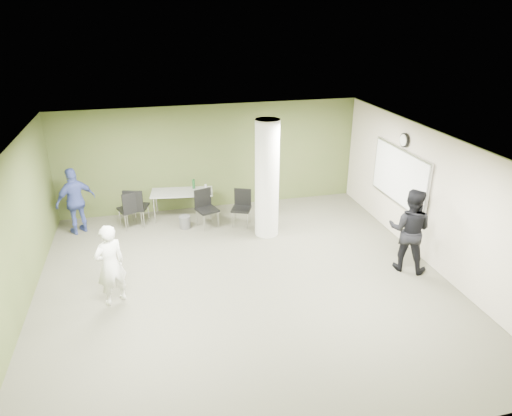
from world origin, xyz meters
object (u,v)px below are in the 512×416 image
object	(u,v)px
folding_table	(183,193)
man_black	(410,230)
woman_white	(110,265)
chair_back_left	(135,205)
man_blue	(76,201)

from	to	relation	value
folding_table	man_black	distance (m)	5.61
man_black	woman_white	bearing A→B (deg)	36.67
chair_back_left	man_blue	bearing A→B (deg)	16.60
chair_back_left	woman_white	distance (m)	3.24
folding_table	man_black	bearing A→B (deg)	-32.87
folding_table	man_black	xyz separation A→B (m)	(4.26, -3.65, 0.20)
folding_table	woman_white	world-z (taller)	woman_white
chair_back_left	man_black	distance (m)	6.43
man_blue	man_black	bearing A→B (deg)	122.99
chair_back_left	man_blue	world-z (taller)	man_blue
chair_back_left	man_blue	xyz separation A→B (m)	(-1.36, 0.02, 0.23)
chair_back_left	man_black	bearing A→B (deg)	165.44
woman_white	chair_back_left	bearing A→B (deg)	-127.56
woman_white	man_blue	bearing A→B (deg)	-103.88
man_blue	woman_white	bearing A→B (deg)	75.77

